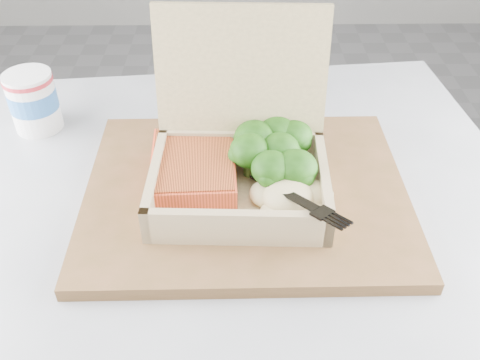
{
  "coord_description": "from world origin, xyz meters",
  "views": [
    {
      "loc": [
        0.71,
        -0.62,
        1.13
      ],
      "look_at": [
        0.72,
        -0.16,
        0.75
      ],
      "focal_mm": 40.0,
      "sensor_mm": 36.0,
      "label": 1
    }
  ],
  "objects_px": {
    "cafe_table": "(238,314)",
    "paper_cup": "(33,100)",
    "takeout_container": "(240,149)",
    "serving_tray": "(246,192)"
  },
  "relations": [
    {
      "from": "takeout_container",
      "to": "paper_cup",
      "type": "xyz_separation_m",
      "value": [
        -0.28,
        0.14,
        -0.02
      ]
    },
    {
      "from": "paper_cup",
      "to": "serving_tray",
      "type": "bearing_deg",
      "value": -28.31
    },
    {
      "from": "cafe_table",
      "to": "paper_cup",
      "type": "bearing_deg",
      "value": 145.26
    },
    {
      "from": "cafe_table",
      "to": "paper_cup",
      "type": "distance_m",
      "value": 0.41
    },
    {
      "from": "takeout_container",
      "to": "cafe_table",
      "type": "bearing_deg",
      "value": -90.98
    },
    {
      "from": "cafe_table",
      "to": "paper_cup",
      "type": "xyz_separation_m",
      "value": [
        -0.28,
        0.19,
        0.22
      ]
    },
    {
      "from": "serving_tray",
      "to": "takeout_container",
      "type": "height_order",
      "value": "takeout_container"
    },
    {
      "from": "cafe_table",
      "to": "takeout_container",
      "type": "height_order",
      "value": "takeout_container"
    },
    {
      "from": "serving_tray",
      "to": "takeout_container",
      "type": "relative_size",
      "value": 1.84
    },
    {
      "from": "takeout_container",
      "to": "paper_cup",
      "type": "height_order",
      "value": "takeout_container"
    }
  ]
}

